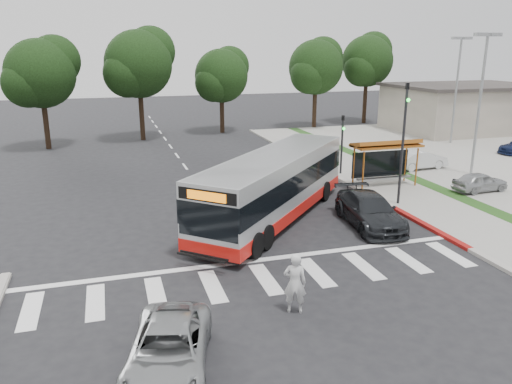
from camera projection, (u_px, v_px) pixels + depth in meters
name	position (u px, v px, depth m)	size (l,w,h in m)	color
ground	(233.00, 233.00, 22.95)	(140.00, 140.00, 0.00)	black
sidewalk_east	(363.00, 174.00, 33.34)	(4.00, 40.00, 0.12)	gray
curb_east	(335.00, 176.00, 32.78)	(0.30, 40.00, 0.15)	#9E9991
curb_east_red	(427.00, 226.00, 23.58)	(0.32, 6.00, 0.15)	maroon
parking_lot	(490.00, 158.00, 38.50)	(18.00, 36.00, 0.10)	gray
commercial_building	(464.00, 109.00, 50.88)	(14.00, 10.00, 4.40)	#A79C8C
building_roof_cap	(467.00, 86.00, 50.23)	(14.60, 10.60, 0.30)	#383330
crosswalk_ladder	(266.00, 279.00, 18.34)	(18.00, 2.60, 0.01)	silver
bus_shelter	(385.00, 149.00, 29.98)	(4.20, 1.60, 2.86)	#A1571A
traffic_signal_ne_tall	(404.00, 134.00, 25.90)	(0.18, 0.37, 6.50)	black
traffic_signal_ne_short	(342.00, 138.00, 32.73)	(0.18, 0.37, 4.00)	black
lot_light_front	(482.00, 85.00, 31.81)	(1.90, 0.35, 9.01)	gray
lot_light_mid	(458.00, 76.00, 42.68)	(1.90, 0.35, 9.01)	gray
tree_ne_a	(316.00, 66.00, 51.45)	(6.16, 5.74, 9.30)	black
tree_ne_b	(368.00, 60.00, 55.08)	(6.16, 5.74, 10.02)	black
tree_north_a	(139.00, 63.00, 44.48)	(6.60, 6.15, 10.17)	black
tree_north_b	(222.00, 75.00, 48.87)	(5.72, 5.33, 8.43)	black
tree_north_c	(41.00, 72.00, 40.60)	(6.16, 5.74, 9.30)	black
transit_bus	(274.00, 187.00, 24.43)	(2.73, 12.59, 3.25)	#A9ACAE
pedestrian	(295.00, 283.00, 15.81)	(0.73, 0.48, 2.01)	silver
dark_sedan	(370.00, 211.00, 23.69)	(2.11, 5.19, 1.51)	black
silver_suv_south	(169.00, 350.00, 12.98)	(2.06, 4.46, 1.24)	#979A9B
parked_car_0	(480.00, 182.00, 29.14)	(1.34, 3.34, 1.14)	#9FA2A4
parked_car_1	(420.00, 159.00, 34.61)	(1.37, 3.92, 1.29)	silver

